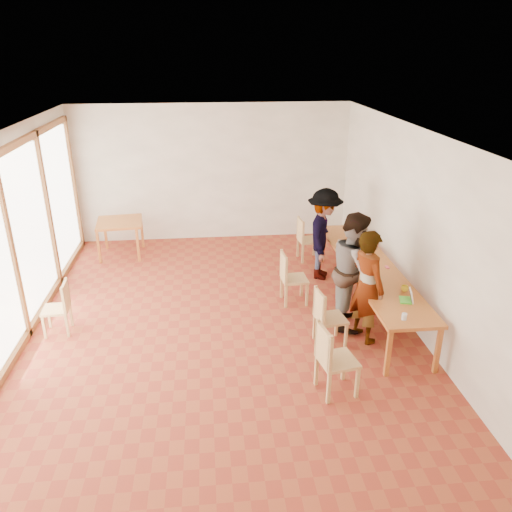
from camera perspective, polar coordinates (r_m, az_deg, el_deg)
The scene contains 25 objects.
ground at distance 8.00m, azimuth -4.01°, elevation -7.95°, with size 8.00×8.00×0.00m, color #974124.
wall_back at distance 11.17m, azimuth -4.97°, elevation 9.40°, with size 6.00×0.10×3.00m, color white.
wall_front at distance 3.87m, azimuth -2.37°, elevation -19.20°, with size 6.00×0.10×3.00m, color white.
wall_right at distance 7.98m, azimuth 17.75°, elevation 2.82°, with size 0.10×8.00×3.00m, color white.
window_wall at distance 7.87m, azimuth -26.41°, elevation 1.16°, with size 0.10×8.00×3.00m, color white.
ceiling at distance 6.95m, azimuth -4.70°, elevation 13.95°, with size 6.00×8.00×0.04m, color white.
communal_table at distance 8.47m, azimuth 12.91°, elevation -1.33°, with size 0.80×4.00×0.75m.
side_table at distance 10.73m, azimuth -15.33°, elevation 3.45°, with size 0.90×0.90×0.75m.
chair_near at distance 6.34m, azimuth 8.52°, elevation -10.91°, with size 0.53×0.53×0.51m.
chair_mid at distance 7.32m, azimuth 7.91°, elevation -6.37°, with size 0.47×0.47×0.47m.
chair_far at distance 8.44m, azimuth 3.79°, elevation -1.93°, with size 0.45×0.45×0.48m.
chair_empty at distance 10.20m, azimuth 5.59°, elevation 2.42°, with size 0.45×0.45×0.47m.
chair_spare at distance 8.14m, azimuth -21.41°, elevation -4.96°, with size 0.41×0.41×0.44m.
person_near at distance 7.44m, azimuth 12.59°, elevation -3.42°, with size 0.63×0.41×1.73m, color gray.
person_mid at distance 7.79m, azimuth 11.18°, elevation -1.61°, with size 0.89×0.70×1.84m, color gray.
person_far at distance 9.34m, azimuth 7.76°, elevation 2.47°, with size 1.12×0.64×1.73m, color gray.
laptop_near at distance 7.41m, azimuth 17.00°, elevation -4.60°, with size 0.23×0.25×0.18m.
laptop_mid at distance 8.52m, azimuth 12.12°, elevation -0.37°, with size 0.23×0.25×0.18m.
laptop_far at distance 8.87m, azimuth 12.44°, elevation 0.52°, with size 0.18×0.21×0.18m.
yellow_mug at distance 7.68m, azimuth 16.63°, elevation -3.59°, with size 0.11×0.11×0.09m, color yellow.
green_bottle at distance 10.04m, azimuth 11.25°, elevation 3.84°, with size 0.07×0.07×0.28m, color #207145.
clear_glass at distance 6.91m, azimuth 16.58°, elevation -6.65°, with size 0.07×0.07×0.09m, color silver.
condiment_cup at distance 9.21m, azimuth 9.71°, elevation 1.47°, with size 0.08×0.08×0.06m, color white.
pink_phone at distance 8.42m, azimuth 14.76°, elevation -1.24°, with size 0.05×0.10×0.01m, color #E74E6D.
black_pouch at distance 7.59m, azimuth 12.75°, elevation -3.49°, with size 0.16×0.26×0.09m, color black.
Camera 1 is at (-0.14, -6.87, 4.09)m, focal length 35.00 mm.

